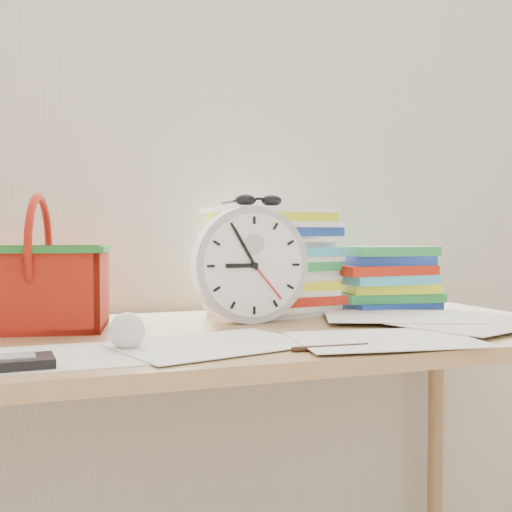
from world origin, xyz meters
name	(u,v)px	position (x,y,z in m)	size (l,w,h in m)	color
curtain	(212,102)	(0.00, 1.98, 1.30)	(2.40, 0.01, 2.50)	silver
desk	(261,364)	(0.00, 1.60, 0.68)	(1.40, 0.70, 0.75)	#A27C4C
paper_stack	(273,261)	(0.12, 1.83, 0.88)	(0.31, 0.25, 0.27)	white
clock	(250,265)	(0.01, 1.70, 0.88)	(0.26, 0.26, 0.05)	#AAABAE
sunglasses	(259,200)	(0.05, 1.77, 1.03)	(0.13, 0.11, 0.03)	black
book_stack	(383,278)	(0.41, 1.80, 0.83)	(0.28, 0.21, 0.17)	white
basket	(39,263)	(-0.44, 1.75, 0.89)	(0.28, 0.22, 0.28)	red
crumpled_ball	(127,331)	(-0.30, 1.45, 0.78)	(0.07, 0.07, 0.07)	white
pen	(331,347)	(0.03, 1.33, 0.75)	(0.01, 0.01, 0.14)	black
scattered_papers	(261,326)	(0.00, 1.60, 0.76)	(1.26, 0.42, 0.02)	white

